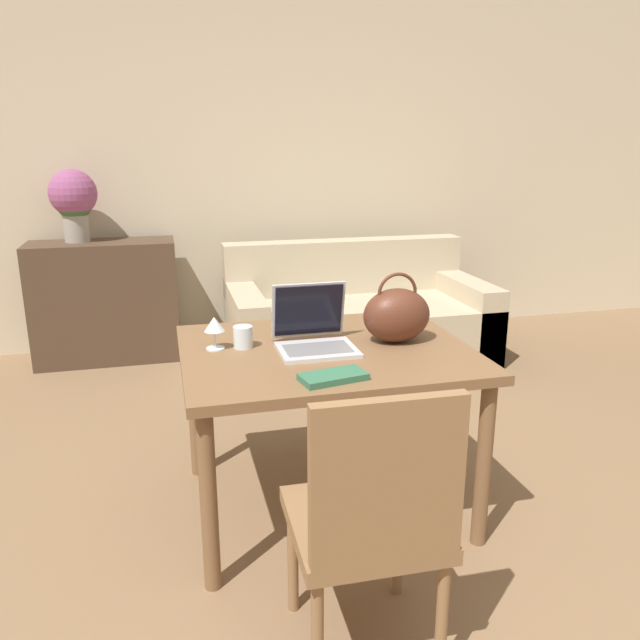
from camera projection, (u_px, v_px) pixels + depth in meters
ground_plane at (383, 626)px, 2.05m from camera, size 14.00×14.00×0.00m
wall_back at (241, 167)px, 4.74m from camera, size 10.00×0.06×2.70m
dining_table at (325, 368)px, 2.56m from camera, size 1.16×0.94×0.72m
chair at (372, 515)px, 1.78m from camera, size 0.45×0.45×0.92m
couch at (357, 320)px, 4.54m from camera, size 1.84×0.95×0.82m
sideboard at (106, 302)px, 4.46m from camera, size 1.00×0.40×0.86m
laptop at (313, 331)px, 2.54m from camera, size 0.31×0.30×0.25m
drinking_glass at (243, 337)px, 2.53m from camera, size 0.08×0.08×0.09m
wine_glass at (214, 326)px, 2.50m from camera, size 0.08×0.08×0.14m
handbag at (397, 315)px, 2.59m from camera, size 0.29×0.20×0.30m
flower_vase at (74, 199)px, 4.27m from camera, size 0.32×0.32×0.49m
book at (333, 377)px, 2.19m from camera, size 0.25×0.16×0.02m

